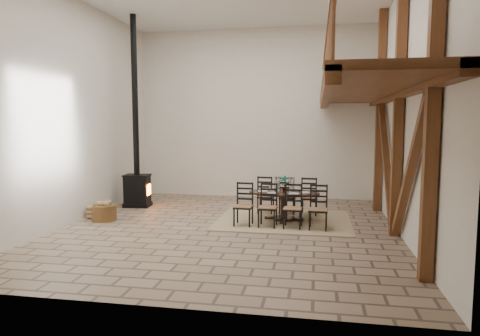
% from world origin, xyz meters
% --- Properties ---
extents(ground, '(8.00, 8.00, 0.00)m').
position_xyz_m(ground, '(0.00, 0.00, 0.00)').
color(ground, gray).
rests_on(ground, ground).
extents(room_shell, '(7.02, 8.02, 5.01)m').
position_xyz_m(room_shell, '(1.19, 0.00, 3.01)').
color(room_shell, silver).
rests_on(room_shell, ground).
extents(rug, '(3.00, 2.50, 0.02)m').
position_xyz_m(rug, '(1.12, 0.91, 0.01)').
color(rug, tan).
rests_on(rug, ground).
extents(dining_table, '(2.00, 1.86, 1.04)m').
position_xyz_m(dining_table, '(1.12, 0.84, 0.35)').
color(dining_table, black).
rests_on(dining_table, ground).
extents(wood_stove, '(0.71, 0.57, 5.00)m').
position_xyz_m(wood_stove, '(-2.86, 1.89, 1.12)').
color(wood_stove, black).
rests_on(wood_stove, ground).
extents(log_basket, '(0.54, 0.54, 0.45)m').
position_xyz_m(log_basket, '(-2.93, 0.20, 0.20)').
color(log_basket, brown).
rests_on(log_basket, ground).
extents(log_stack, '(0.36, 0.37, 0.31)m').
position_xyz_m(log_stack, '(-3.25, 0.37, 0.16)').
color(log_stack, tan).
rests_on(log_stack, ground).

